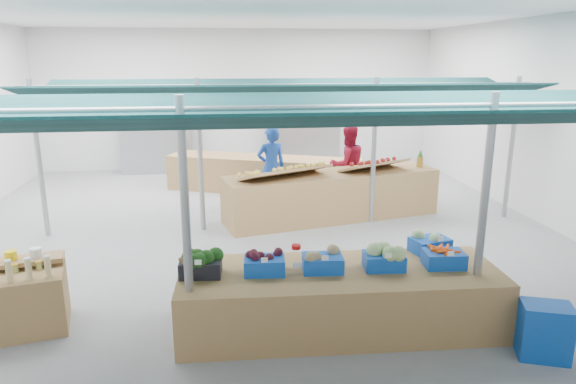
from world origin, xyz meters
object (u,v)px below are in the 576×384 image
(vendor_left, at_px, (271,167))
(vendor_right, at_px, (348,165))
(crate_stack, at_px, (544,331))
(fruit_counter, at_px, (332,196))
(veg_counter, at_px, (339,298))

(vendor_left, height_order, vendor_right, same)
(crate_stack, distance_m, vendor_left, 7.13)
(vendor_right, bearing_deg, vendor_left, -12.94)
(crate_stack, bearing_deg, fruit_counter, 103.11)
(veg_counter, distance_m, vendor_left, 5.69)
(fruit_counter, relative_size, vendor_left, 2.50)
(vendor_left, bearing_deg, fruit_counter, 124.55)
(crate_stack, height_order, vendor_left, vendor_left)
(veg_counter, height_order, crate_stack, veg_counter)
(fruit_counter, bearing_deg, vendor_right, 48.45)
(veg_counter, relative_size, fruit_counter, 0.87)
(veg_counter, distance_m, vendor_right, 5.88)
(vendor_left, xyz_separation_m, vendor_right, (1.80, 0.00, 0.00))
(vendor_right, bearing_deg, veg_counter, 62.31)
(crate_stack, bearing_deg, vendor_left, 110.54)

